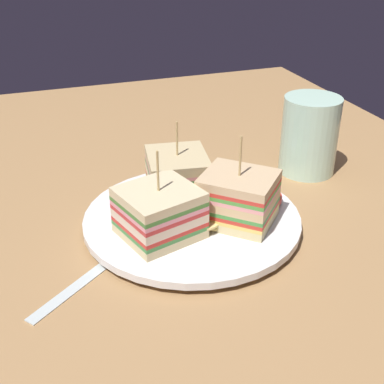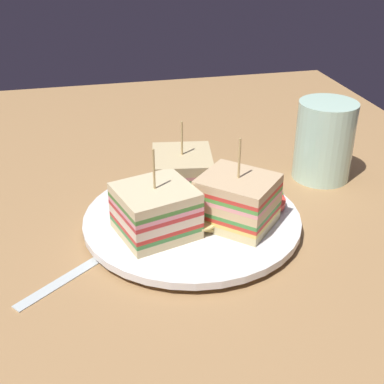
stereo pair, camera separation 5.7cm
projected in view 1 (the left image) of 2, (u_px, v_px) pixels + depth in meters
The scene contains 9 objects.
ground_plane at pixel (192, 233), 59.35cm from camera, with size 116.34×85.33×1.80cm, color #A57B4C.
plate at pixel (192, 220), 58.49cm from camera, with size 24.38×24.38×1.51cm.
sandwich_wedge_0 at pixel (238, 198), 55.98cm from camera, with size 10.00×10.04×10.03cm.
sandwich_wedge_1 at pixel (180, 175), 61.22cm from camera, with size 8.64×7.98×9.36cm.
sandwich_wedge_2 at pixel (160, 213), 53.61cm from camera, with size 8.98×9.33×9.65cm.
chip_pile at pixel (203, 216), 56.13cm from camera, with size 7.27×6.69×2.36cm.
salad_garnish at pixel (261, 193), 61.63cm from camera, with size 7.53×5.76×1.45cm.
spoon at pixel (109, 259), 52.83cm from camera, with size 10.32×12.52×1.00cm.
drinking_glass at pixel (309, 141), 69.65cm from camera, with size 7.56×7.56×10.47cm.
Camera 1 is at (-47.00, 16.73, 31.60)cm, focal length 48.40 mm.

